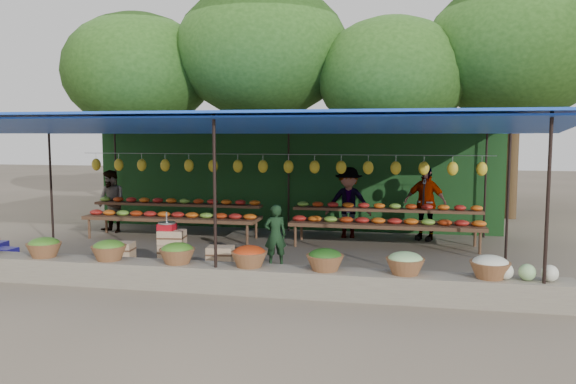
% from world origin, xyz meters
% --- Properties ---
extents(ground, '(60.00, 60.00, 0.00)m').
position_xyz_m(ground, '(0.00, 0.00, 0.00)').
color(ground, brown).
rests_on(ground, ground).
extents(stone_curb, '(10.60, 0.55, 0.40)m').
position_xyz_m(stone_curb, '(0.00, -2.75, 0.20)').
color(stone_curb, '#6B6156').
rests_on(stone_curb, ground).
extents(stall_canopy, '(10.80, 6.60, 2.82)m').
position_xyz_m(stall_canopy, '(-0.00, 0.06, 2.68)').
color(stall_canopy, black).
rests_on(stall_canopy, ground).
extents(produce_baskets, '(8.98, 0.58, 0.34)m').
position_xyz_m(produce_baskets, '(-0.10, -2.75, 0.56)').
color(produce_baskets, brown).
rests_on(produce_baskets, stone_curb).
extents(netting_backdrop, '(10.60, 0.06, 2.50)m').
position_xyz_m(netting_backdrop, '(0.00, 3.15, 1.25)').
color(netting_backdrop, '#19461F').
rests_on(netting_backdrop, ground).
extents(tree_row, '(16.51, 5.50, 7.12)m').
position_xyz_m(tree_row, '(0.50, 6.09, 4.70)').
color(tree_row, '#3A2415').
rests_on(tree_row, ground).
extents(fruit_table_left, '(4.21, 0.95, 0.93)m').
position_xyz_m(fruit_table_left, '(-2.49, 1.35, 0.61)').
color(fruit_table_left, '#4F2D1F').
rests_on(fruit_table_left, ground).
extents(fruit_table_right, '(4.21, 0.95, 0.93)m').
position_xyz_m(fruit_table_right, '(2.51, 1.35, 0.61)').
color(fruit_table_right, '#4F2D1F').
rests_on(fruit_table_right, ground).
extents(crate_counter, '(2.38, 0.38, 0.77)m').
position_xyz_m(crate_counter, '(-1.21, -1.83, 0.31)').
color(crate_counter, '#A4815E').
rests_on(crate_counter, ground).
extents(weighing_scale, '(0.31, 0.31, 0.32)m').
position_xyz_m(weighing_scale, '(-1.27, -1.83, 0.85)').
color(weighing_scale, red).
rests_on(weighing_scale, crate_counter).
extents(vendor_seated, '(0.50, 0.42, 1.16)m').
position_xyz_m(vendor_seated, '(0.52, -0.94, 0.58)').
color(vendor_seated, '#173219').
rests_on(vendor_seated, ground).
extents(customer_left, '(0.94, 0.86, 1.58)m').
position_xyz_m(customer_left, '(-4.35, 1.79, 0.79)').
color(customer_left, slate).
rests_on(customer_left, ground).
extents(customer_mid, '(1.12, 0.67, 1.70)m').
position_xyz_m(customer_mid, '(1.59, 2.26, 0.85)').
color(customer_mid, slate).
rests_on(customer_mid, ground).
extents(customer_right, '(1.11, 0.80, 1.74)m').
position_xyz_m(customer_right, '(3.38, 2.30, 0.87)').
color(customer_right, slate).
rests_on(customer_right, ground).
extents(blue_crate_front, '(0.48, 0.37, 0.27)m').
position_xyz_m(blue_crate_front, '(-4.74, -1.67, 0.14)').
color(blue_crate_front, navy).
rests_on(blue_crate_front, ground).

